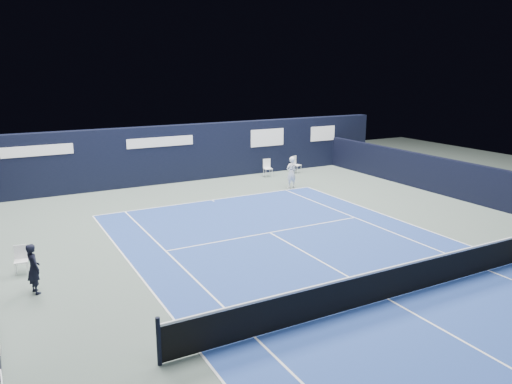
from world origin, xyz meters
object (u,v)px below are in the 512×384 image
Objects in this scene: line_judge_chair at (21,258)px; tennis_net at (389,282)px; folding_chair_back_b at (295,163)px; tennis_player at (291,172)px; folding_chair_back_a at (267,167)px.

tennis_net is (8.56, -6.74, 0.02)m from line_judge_chair.
folding_chair_back_b is 3.87m from tennis_player.
tennis_player is at bearing 69.10° from tennis_net.
folding_chair_back_a is 16.06m from tennis_net.
tennis_player reaches higher than line_judge_chair.
line_judge_chair is (-13.54, -8.53, -0.08)m from folding_chair_back_a.
tennis_player is (4.67, 12.22, 0.31)m from tennis_net.
folding_chair_back_a is 1.00× the size of folding_chair_back_b.
line_judge_chair is at bearing 141.79° from tennis_net.
folding_chair_back_a is 1.16× the size of line_judge_chair.
folding_chair_back_a is at bearing 41.60° from line_judge_chair.
line_judge_chair is at bearing -157.49° from tennis_player.
tennis_net reaches higher than folding_chair_back_b.
line_judge_chair is at bearing -173.89° from folding_chair_back_b.
folding_chair_back_b is 17.73m from line_judge_chair.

